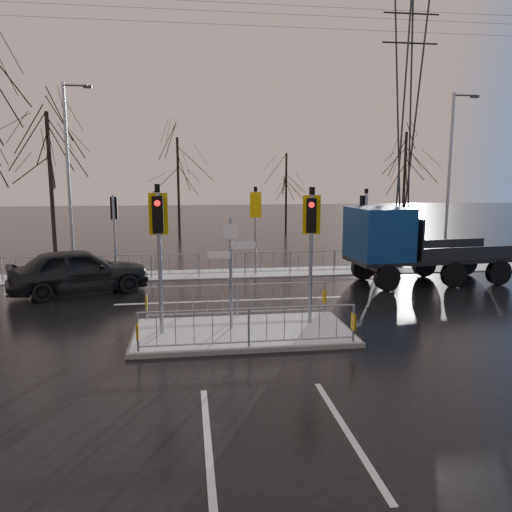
{
  "coord_description": "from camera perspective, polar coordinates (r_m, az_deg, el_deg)",
  "views": [
    {
      "loc": [
        -1.46,
        -13.21,
        4.39
      ],
      "look_at": [
        0.71,
        2.45,
        1.8
      ],
      "focal_mm": 35.0,
      "sensor_mm": 36.0,
      "label": 1
    }
  ],
  "objects": [
    {
      "name": "traffic_island",
      "position": [
        13.89,
        -1.59,
        -7.44
      ],
      "size": [
        6.0,
        3.04,
        4.15
      ],
      "color": "slate",
      "rests_on": "ground"
    },
    {
      "name": "tree_far_a",
      "position": [
        35.21,
        -8.92,
        9.91
      ],
      "size": [
        3.75,
        3.75,
        7.08
      ],
      "color": "black",
      "rests_on": "ground"
    },
    {
      "name": "tree_far_c",
      "position": [
        37.55,
        16.68,
        10.08
      ],
      "size": [
        4.0,
        4.0,
        7.55
      ],
      "color": "black",
      "rests_on": "ground"
    },
    {
      "name": "street_lamp_left",
      "position": [
        23.24,
        -20.51,
        8.98
      ],
      "size": [
        1.25,
        0.18,
        8.2
      ],
      "color": "gray",
      "rests_on": "ground"
    },
    {
      "name": "tree_far_b",
      "position": [
        37.95,
        3.48,
        8.98
      ],
      "size": [
        3.25,
        3.25,
        6.14
      ],
      "color": "black",
      "rests_on": "ground"
    },
    {
      "name": "far_kerb_fixtures",
      "position": [
        21.64,
        -3.16,
        0.33
      ],
      "size": [
        18.0,
        0.65,
        3.83
      ],
      "color": "gray",
      "rests_on": "ground"
    },
    {
      "name": "ground",
      "position": [
        13.99,
        -1.53,
        -8.98
      ],
      "size": [
        120.0,
        120.0,
        0.0
      ],
      "primitive_type": "plane",
      "color": "black",
      "rests_on": "ground"
    },
    {
      "name": "street_lamp_right",
      "position": [
        24.82,
        21.35,
        8.68
      ],
      "size": [
        1.25,
        0.18,
        8.0
      ],
      "color": "gray",
      "rests_on": "ground"
    },
    {
      "name": "lane_markings",
      "position": [
        13.68,
        -1.37,
        -9.4
      ],
      "size": [
        8.0,
        11.38,
        0.01
      ],
      "color": "silver",
      "rests_on": "ground"
    },
    {
      "name": "tree_near_b",
      "position": [
        26.54,
        -22.55,
        10.24
      ],
      "size": [
        4.0,
        4.0,
        7.55
      ],
      "color": "black",
      "rests_on": "ground"
    },
    {
      "name": "snow_verge",
      "position": [
        22.29,
        -4.0,
        -2.02
      ],
      "size": [
        30.0,
        2.0,
        0.04
      ],
      "primitive_type": "cube",
      "color": "silver",
      "rests_on": "ground"
    },
    {
      "name": "car_far_lane",
      "position": [
        19.69,
        -19.55,
        -1.58
      ],
      "size": [
        5.4,
        3.56,
        1.71
      ],
      "primitive_type": "imported",
      "rotation": [
        0.0,
        0.0,
        1.91
      ],
      "color": "black",
      "rests_on": "ground"
    },
    {
      "name": "pylon_wires",
      "position": [
        47.41,
        15.65,
        17.04
      ],
      "size": [
        70.0,
        2.38,
        19.97
      ],
      "color": "#2D3033",
      "rests_on": "ground"
    },
    {
      "name": "flatbed_truck",
      "position": [
        20.84,
        16.13,
        1.39
      ],
      "size": [
        6.87,
        2.97,
        3.1
      ],
      "color": "black",
      "rests_on": "ground"
    }
  ]
}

